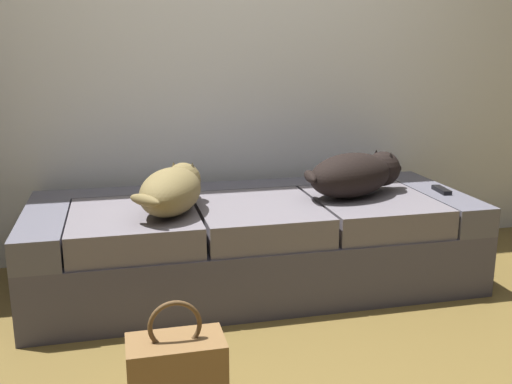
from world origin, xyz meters
The scene contains 6 objects.
back_wall centered at (0.00, 1.53, 1.40)m, with size 6.40×0.10×2.80m, color silver.
couch centered at (0.00, 0.97, 0.22)m, with size 2.15×0.86×0.44m.
dog_tan centered at (-0.40, 0.85, 0.54)m, with size 0.40×0.58×0.20m.
dog_dark centered at (0.52, 0.92, 0.55)m, with size 0.62×0.43×0.22m.
tv_remote centered at (0.97, 0.89, 0.45)m, with size 0.04×0.15×0.02m, color black.
handbag centered at (-0.49, 0.01, 0.13)m, with size 0.32×0.18×0.38m.
Camera 1 is at (-0.64, -1.73, 1.17)m, focal length 41.18 mm.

